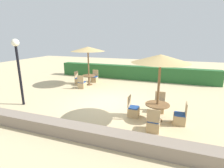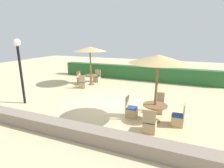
# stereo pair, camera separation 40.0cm
# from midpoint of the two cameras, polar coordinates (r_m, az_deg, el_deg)

# --- Properties ---
(ground_plane) EXTENTS (40.00, 40.00, 0.00)m
(ground_plane) POSITION_cam_midpoint_polar(r_m,az_deg,el_deg) (9.35, -2.47, -6.24)
(ground_plane) COLOR #D1BA8C
(hedge_row) EXTENTS (13.00, 0.70, 1.12)m
(hedge_row) POSITION_cam_midpoint_polar(r_m,az_deg,el_deg) (14.61, 6.16, 3.71)
(hedge_row) COLOR #28602D
(hedge_row) RESTS_ON ground_plane
(stone_border) EXTENTS (10.00, 0.56, 0.46)m
(stone_border) POSITION_cam_midpoint_polar(r_m,az_deg,el_deg) (6.48, -14.34, -14.53)
(stone_border) COLOR gray
(stone_border) RESTS_ON ground_plane
(lamp_post) EXTENTS (0.36, 0.36, 3.32)m
(lamp_post) POSITION_cam_midpoint_polar(r_m,az_deg,el_deg) (9.84, -29.51, 7.06)
(lamp_post) COLOR black
(lamp_post) RESTS_ON ground_plane
(parasol_front_right) EXTENTS (2.26, 2.26, 2.75)m
(parasol_front_right) POSITION_cam_midpoint_polar(r_m,az_deg,el_deg) (6.96, 14.01, 7.91)
(parasol_front_right) COLOR brown
(parasol_front_right) RESTS_ON ground_plane
(round_table_front_right) EXTENTS (0.98, 0.98, 0.73)m
(round_table_front_right) POSITION_cam_midpoint_polar(r_m,az_deg,el_deg) (7.46, 13.04, -7.62)
(round_table_front_right) COLOR brown
(round_table_front_right) RESTS_ON ground_plane
(patio_chair_front_right_west) EXTENTS (0.46, 0.46, 0.93)m
(patio_chair_front_right_west) POSITION_cam_midpoint_polar(r_m,az_deg,el_deg) (7.78, 5.48, -8.70)
(patio_chair_front_right_west) COLOR tan
(patio_chair_front_right_west) RESTS_ON ground_plane
(patio_chair_front_right_north) EXTENTS (0.46, 0.46, 0.93)m
(patio_chair_front_right_north) POSITION_cam_midpoint_polar(r_m,az_deg,el_deg) (8.46, 13.86, -7.10)
(patio_chair_front_right_north) COLOR tan
(patio_chair_front_right_north) RESTS_ON ground_plane
(patio_chair_front_right_south) EXTENTS (0.46, 0.46, 0.93)m
(patio_chair_front_right_south) POSITION_cam_midpoint_polar(r_m,az_deg,el_deg) (6.74, 11.63, -12.82)
(patio_chair_front_right_south) COLOR tan
(patio_chair_front_right_south) RESTS_ON ground_plane
(patio_chair_front_right_east) EXTENTS (0.46, 0.46, 0.93)m
(patio_chair_front_right_east) POSITION_cam_midpoint_polar(r_m,az_deg,el_deg) (7.53, 19.87, -10.39)
(patio_chair_front_right_east) COLOR tan
(patio_chair_front_right_east) RESTS_ON ground_plane
(parasol_back_left) EXTENTS (2.40, 2.40, 2.77)m
(parasol_back_left) POSITION_cam_midpoint_polar(r_m,az_deg,el_deg) (12.64, -8.79, 11.16)
(parasol_back_left) COLOR brown
(parasol_back_left) RESTS_ON ground_plane
(round_table_back_left) EXTENTS (0.95, 0.95, 0.71)m
(round_table_back_left) POSITION_cam_midpoint_polar(r_m,az_deg,el_deg) (12.93, -8.43, 2.08)
(round_table_back_left) COLOR brown
(round_table_back_left) RESTS_ON ground_plane
(patio_chair_back_left_south) EXTENTS (0.46, 0.46, 0.93)m
(patio_chair_back_left_south) POSITION_cam_midpoint_polar(r_m,az_deg,el_deg) (12.18, -10.70, -0.16)
(patio_chair_back_left_south) COLOR tan
(patio_chair_back_left_south) RESTS_ON ground_plane
(patio_chair_back_left_west) EXTENTS (0.46, 0.46, 0.93)m
(patio_chair_back_left_west) POSITION_cam_midpoint_polar(r_m,az_deg,el_deg) (13.46, -11.69, 1.22)
(patio_chair_back_left_west) COLOR tan
(patio_chair_back_left_west) RESTS_ON ground_plane
(patio_chair_back_left_north) EXTENTS (0.46, 0.46, 0.93)m
(patio_chair_back_left_north) POSITION_cam_midpoint_polar(r_m,az_deg,el_deg) (13.78, -6.55, 1.75)
(patio_chair_back_left_north) COLOR tan
(patio_chair_back_left_north) RESTS_ON ground_plane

